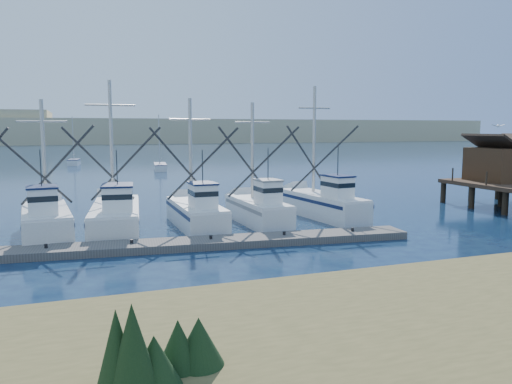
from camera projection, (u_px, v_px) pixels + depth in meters
ground at (328, 273)px, 21.18m from camera, size 500.00×500.00×0.00m
floating_dock at (132, 247)px, 24.96m from camera, size 29.76×4.72×0.40m
dune_ridge at (101, 131)px, 216.73m from camera, size 360.00×60.00×10.00m
trawler_fleet at (110, 217)px, 29.26m from camera, size 29.79×9.32×9.13m
sailboat_near at (160, 167)px, 73.12m from camera, size 2.41×6.60×8.10m
sailboat_far at (74, 162)px, 83.45m from camera, size 2.16×4.93×8.10m
flying_gull at (498, 126)px, 29.98m from camera, size 1.03×0.19×0.19m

